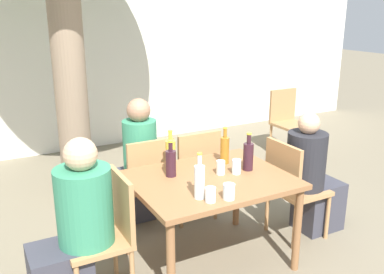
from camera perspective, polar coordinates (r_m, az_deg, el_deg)
name	(u,v)px	position (r m, az deg, el deg)	size (l,w,h in m)	color
ground_plane	(209,261)	(3.70, 2.29, -16.14)	(30.00, 30.00, 0.00)	#706651
cafe_building_wall	(87,52)	(6.34, -13.86, 10.94)	(10.00, 0.08, 2.80)	silver
dining_table_front	(210,188)	(3.38, 2.42, -6.78)	(1.21, 0.97, 0.74)	brown
patio_chair_0	(107,229)	(3.14, -11.21, -11.91)	(0.44, 0.44, 0.91)	#A87A4C
patio_chair_1	(292,184)	(3.90, 13.14, -6.12)	(0.44, 0.44, 0.91)	#A87A4C
patio_chair_2	(147,179)	(3.93, -6.02, -5.56)	(0.44, 0.44, 0.91)	#A87A4C
patio_chair_3	(194,170)	(4.12, 0.24, -4.36)	(0.44, 0.44, 0.91)	#A87A4C
patio_chair_4	(287,118)	(6.15, 12.58, 2.48)	(0.44, 0.44, 0.91)	#A87A4C
person_seated_0	(74,232)	(3.08, -15.42, -12.17)	(0.59, 0.38, 1.21)	#383842
person_seated_1	(312,180)	(4.05, 15.70, -5.49)	(0.57, 0.35, 1.15)	#383842
person_seated_2	(137,167)	(4.12, -7.29, -4.01)	(0.31, 0.56, 1.24)	#383842
wine_bottle_0	(248,156)	(3.48, 7.53, -2.49)	(0.08, 0.08, 0.31)	#331923
water_bottle_1	(199,181)	(2.95, 1.00, -5.86)	(0.07, 0.07, 0.33)	silver
wine_bottle_2	(171,162)	(3.34, -2.85, -3.40)	(0.08, 0.08, 0.29)	#331923
amber_bottle_3	(225,149)	(3.62, 4.39, -1.63)	(0.07, 0.07, 0.32)	#9E661E
oil_cruet_4	(171,153)	(3.52, -2.88, -2.14)	(0.08, 0.08, 0.32)	gold
drinking_glass_0	(236,167)	(3.42, 5.94, -3.95)	(0.07, 0.07, 0.12)	silver
drinking_glass_1	(210,195)	(2.93, 2.48, -7.69)	(0.07, 0.07, 0.10)	white
drinking_glass_2	(221,168)	(3.40, 3.85, -4.08)	(0.07, 0.07, 0.11)	silver
drinking_glass_3	(229,192)	(2.98, 4.94, -7.26)	(0.08, 0.08, 0.11)	silver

